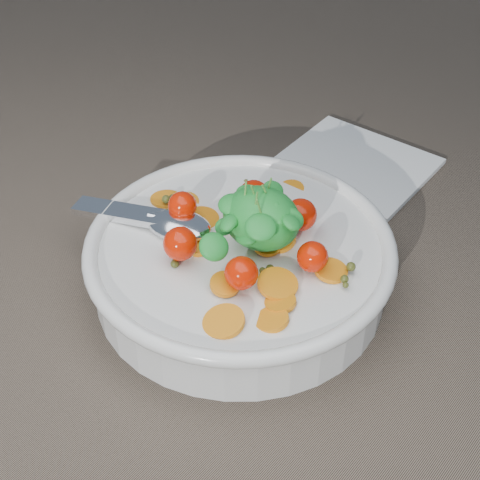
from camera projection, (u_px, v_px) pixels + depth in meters
The scene contains 3 objects.
ground at pixel (233, 302), 0.58m from camera, with size 6.00×6.00×0.00m, color #6C5D4D.
bowl at pixel (240, 261), 0.58m from camera, with size 0.26×0.24×0.10m.
napkin at pixel (355, 165), 0.72m from camera, with size 0.14×0.12×0.01m, color white.
Camera 1 is at (0.26, -0.32, 0.41)m, focal length 55.00 mm.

